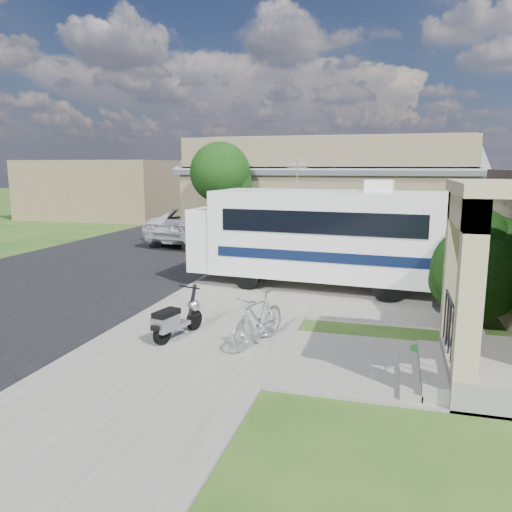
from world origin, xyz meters
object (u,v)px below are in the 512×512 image
(van, at_px, (239,208))
(garden_hose, at_px, (420,354))
(scooter, at_px, (175,320))
(motorhome, at_px, (318,234))
(pickup_truck, at_px, (203,224))
(bicycle, at_px, (258,321))
(shrub, at_px, (479,266))

(van, relative_size, garden_hose, 16.54)
(scooter, bearing_deg, motorhome, 81.97)
(scooter, bearing_deg, garden_hose, 18.03)
(scooter, relative_size, pickup_truck, 0.24)
(motorhome, height_order, bicycle, motorhome)
(shrub, distance_m, bicycle, 5.28)
(pickup_truck, distance_m, van, 8.14)
(scooter, bearing_deg, van, 117.79)
(bicycle, bearing_deg, motorhome, 103.91)
(motorhome, xyz_separation_m, bicycle, (-0.39, -5.28, -1.10))
(shrub, relative_size, scooter, 1.76)
(motorhome, relative_size, garden_hose, 19.29)
(van, bearing_deg, shrub, -64.62)
(motorhome, relative_size, van, 1.17)
(garden_hose, bearing_deg, van, 116.19)
(motorhome, distance_m, shrub, 4.83)
(shrub, bearing_deg, garden_hose, -117.89)
(pickup_truck, relative_size, van, 0.98)
(pickup_truck, bearing_deg, bicycle, 124.65)
(bicycle, relative_size, van, 0.27)
(motorhome, xyz_separation_m, garden_hose, (2.77, -5.05, -1.55))
(shrub, relative_size, van, 0.42)
(shrub, bearing_deg, pickup_truck, 136.29)
(scooter, distance_m, bicycle, 1.77)
(scooter, distance_m, pickup_truck, 13.92)
(bicycle, distance_m, garden_hose, 3.20)
(pickup_truck, distance_m, garden_hose, 15.93)
(motorhome, relative_size, scooter, 4.91)
(motorhome, relative_size, shrub, 2.78)
(van, height_order, garden_hose, van)
(van, distance_m, garden_hose, 23.28)
(van, bearing_deg, bicycle, -78.15)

